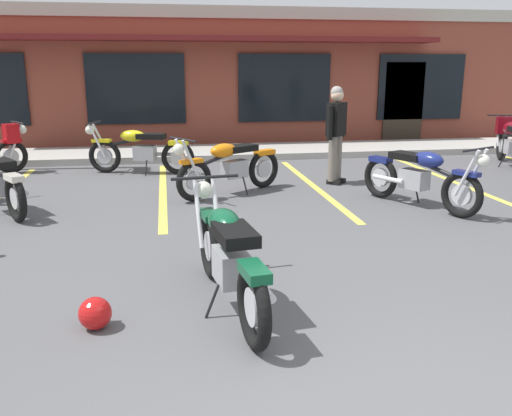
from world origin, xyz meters
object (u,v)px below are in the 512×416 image
object	(u,v)px
motorcycle_green_cafe_racer	(420,176)
motorcycle_cream_vintage	(139,150)
motorcycle_foreground_classic	(228,255)
motorcycle_black_cruiser	(229,166)
person_in_shorts_foreground	(336,129)
motorcycle_silver_naked	(510,140)
helmet_on_pavement	(95,313)

from	to	relation	value
motorcycle_green_cafe_racer	motorcycle_cream_vintage	xyz separation A→B (m)	(-4.10, 3.30, 0.00)
motorcycle_cream_vintage	motorcycle_foreground_classic	bearing A→B (deg)	-81.06
motorcycle_black_cruiser	person_in_shorts_foreground	xyz separation A→B (m)	(1.91, 0.53, 0.49)
motorcycle_black_cruiser	person_in_shorts_foreground	world-z (taller)	person_in_shorts_foreground
motorcycle_green_cafe_racer	motorcycle_cream_vintage	size ratio (longest dim) A/B	0.95
motorcycle_black_cruiser	motorcycle_silver_naked	size ratio (longest dim) A/B	0.91
motorcycle_foreground_classic	motorcycle_silver_naked	bearing A→B (deg)	41.95
motorcycle_foreground_classic	motorcycle_black_cruiser	distance (m)	4.23
motorcycle_silver_naked	motorcycle_green_cafe_racer	bearing A→B (deg)	-138.99
motorcycle_black_cruiser	motorcycle_cream_vintage	size ratio (longest dim) A/B	0.90
motorcycle_silver_naked	motorcycle_green_cafe_racer	size ratio (longest dim) A/B	1.04
motorcycle_black_cruiser	motorcycle_silver_naked	xyz separation A→B (m)	(6.02, 1.67, 0.07)
person_in_shorts_foreground	motorcycle_foreground_classic	bearing A→B (deg)	-117.11
motorcycle_cream_vintage	person_in_shorts_foreground	world-z (taller)	person_in_shorts_foreground
motorcycle_black_cruiser	motorcycle_silver_naked	world-z (taller)	same
motorcycle_green_cafe_racer	motorcycle_black_cruiser	bearing A→B (deg)	153.83
motorcycle_silver_naked	person_in_shorts_foreground	xyz separation A→B (m)	(-4.11, -1.14, 0.42)
motorcycle_cream_vintage	person_in_shorts_foreground	distance (m)	3.74
motorcycle_green_cafe_racer	person_in_shorts_foreground	world-z (taller)	person_in_shorts_foreground
motorcycle_foreground_classic	motorcycle_silver_naked	size ratio (longest dim) A/B	1.04
motorcycle_cream_vintage	motorcycle_green_cafe_racer	bearing A→B (deg)	-38.77
motorcycle_black_cruiser	person_in_shorts_foreground	size ratio (longest dim) A/B	1.11
motorcycle_silver_naked	motorcycle_cream_vintage	xyz separation A→B (m)	(-7.50, 0.34, -0.07)
motorcycle_green_cafe_racer	person_in_shorts_foreground	bearing A→B (deg)	111.22
motorcycle_foreground_classic	person_in_shorts_foreground	bearing A→B (deg)	62.89
motorcycle_foreground_classic	motorcycle_green_cafe_racer	size ratio (longest dim) A/B	1.08
motorcycle_silver_naked	motorcycle_black_cruiser	bearing A→B (deg)	-164.50
motorcycle_foreground_classic	helmet_on_pavement	xyz separation A→B (m)	(-1.08, -0.24, -0.33)
motorcycle_foreground_classic	person_in_shorts_foreground	size ratio (longest dim) A/B	1.26
motorcycle_silver_naked	helmet_on_pavement	xyz separation A→B (m)	(-7.61, -6.11, -0.40)
motorcycle_green_cafe_racer	person_in_shorts_foreground	xyz separation A→B (m)	(-0.71, 1.82, 0.49)
motorcycle_silver_naked	motorcycle_green_cafe_racer	world-z (taller)	same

